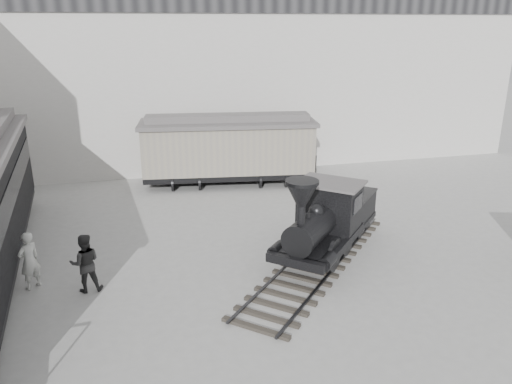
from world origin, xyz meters
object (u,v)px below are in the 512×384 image
object	(u,v)px
boxcar	(228,148)
visitor_a	(29,261)
locomotive	(325,223)
visitor_b	(85,263)

from	to	relation	value
boxcar	visitor_a	distance (m)	11.65
locomotive	visitor_a	xyz separation A→B (m)	(-9.27, 0.07, -0.28)
visitor_a	visitor_b	distance (m)	1.70
boxcar	visitor_b	world-z (taller)	boxcar
visitor_a	visitor_b	xyz separation A→B (m)	(1.61, -0.56, -0.00)
boxcar	visitor_a	world-z (taller)	boxcar
visitor_b	boxcar	bearing A→B (deg)	-126.49
locomotive	boxcar	distance (m)	8.92
locomotive	visitor_b	size ratio (longest dim) A/B	4.48
boxcar	visitor_b	distance (m)	11.12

